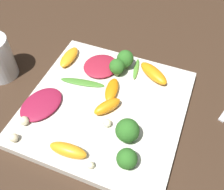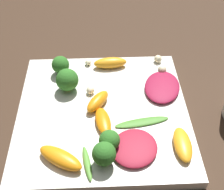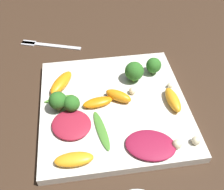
{
  "view_description": "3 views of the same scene",
  "coord_description": "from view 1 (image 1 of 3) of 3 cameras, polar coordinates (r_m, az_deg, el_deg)",
  "views": [
    {
      "loc": [
        -0.12,
        0.28,
        0.42
      ],
      "look_at": [
        -0.01,
        -0.02,
        0.03
      ],
      "focal_mm": 42.0,
      "sensor_mm": 36.0,
      "label": 1
    },
    {
      "loc": [
        -0.0,
        -0.37,
        0.42
      ],
      "look_at": [
        0.02,
        0.02,
        0.04
      ],
      "focal_mm": 50.0,
      "sensor_mm": 36.0,
      "label": 2
    },
    {
      "loc": [
        0.35,
        -0.06,
        0.42
      ],
      "look_at": [
        -0.0,
        -0.0,
        0.04
      ],
      "focal_mm": 42.0,
      "sensor_mm": 36.0,
      "label": 3
    }
  ],
  "objects": [
    {
      "name": "ground_plane",
      "position": [
        0.52,
        -1.39,
        -3.24
      ],
      "size": [
        2.4,
        2.4,
        0.0
      ],
      "primitive_type": "plane",
      "color": "#382619"
    },
    {
      "name": "plate",
      "position": [
        0.52,
        -1.41,
        -2.65
      ],
      "size": [
        0.3,
        0.3,
        0.02
      ],
      "color": "silver",
      "rests_on": "ground_plane"
    },
    {
      "name": "radicchio_leaf_0",
      "position": [
        0.52,
        -15.15,
        -1.92
      ],
      "size": [
        0.09,
        0.1,
        0.01
      ],
      "color": "maroon",
      "rests_on": "plate"
    },
    {
      "name": "radicchio_leaf_1",
      "position": [
        0.57,
        -2.46,
        6.31
      ],
      "size": [
        0.1,
        0.1,
        0.01
      ],
      "color": "maroon",
      "rests_on": "plate"
    },
    {
      "name": "orange_segment_0",
      "position": [
        0.59,
        -9.31,
        8.16
      ],
      "size": [
        0.03,
        0.07,
        0.02
      ],
      "color": "orange",
      "rests_on": "plate"
    },
    {
      "name": "orange_segment_1",
      "position": [
        0.52,
        0.45,
        0.99
      ],
      "size": [
        0.03,
        0.06,
        0.01
      ],
      "color": "orange",
      "rests_on": "plate"
    },
    {
      "name": "orange_segment_2",
      "position": [
        0.49,
        -1.02,
        -2.51
      ],
      "size": [
        0.05,
        0.06,
        0.02
      ],
      "color": "orange",
      "rests_on": "plate"
    },
    {
      "name": "orange_segment_3",
      "position": [
        0.55,
        9.03,
        4.71
      ],
      "size": [
        0.08,
        0.06,
        0.02
      ],
      "color": "orange",
      "rests_on": "plate"
    },
    {
      "name": "orange_segment_4",
      "position": [
        0.45,
        -9.54,
        -11.76
      ],
      "size": [
        0.07,
        0.03,
        0.02
      ],
      "color": "orange",
      "rests_on": "plate"
    },
    {
      "name": "broccoli_floret_0",
      "position": [
        0.56,
        2.66,
        7.94
      ],
      "size": [
        0.04,
        0.04,
        0.04
      ],
      "color": "#84AD5B",
      "rests_on": "plate"
    },
    {
      "name": "broccoli_floret_1",
      "position": [
        0.42,
        3.26,
        -13.72
      ],
      "size": [
        0.03,
        0.03,
        0.04
      ],
      "color": "#84AD5B",
      "rests_on": "plate"
    },
    {
      "name": "broccoli_floret_2",
      "position": [
        0.55,
        1.08,
        6.16
      ],
      "size": [
        0.03,
        0.03,
        0.04
      ],
      "color": "#7A9E51",
      "rests_on": "plate"
    },
    {
      "name": "broccoli_floret_3",
      "position": [
        0.45,
        3.38,
        -7.73
      ],
      "size": [
        0.04,
        0.04,
        0.05
      ],
      "color": "#7A9E51",
      "rests_on": "plate"
    },
    {
      "name": "arugula_sprig_0",
      "position": [
        0.57,
        5.29,
        5.68
      ],
      "size": [
        0.02,
        0.06,
        0.01
      ],
      "color": "#518E33",
      "rests_on": "plate"
    },
    {
      "name": "arugula_sprig_1",
      "position": [
        0.54,
        -6.48,
        2.74
      ],
      "size": [
        0.1,
        0.03,
        0.0
      ],
      "color": "#47842D",
      "rests_on": "plate"
    },
    {
      "name": "macadamia_nut_0",
      "position": [
        0.49,
        -20.57,
        -8.71
      ],
      "size": [
        0.02,
        0.02,
        0.02
      ],
      "color": "beige",
      "rests_on": "plate"
    },
    {
      "name": "macadamia_nut_1",
      "position": [
        0.44,
        -4.67,
        -15.02
      ],
      "size": [
        0.01,
        0.01,
        0.01
      ],
      "color": "beige",
      "rests_on": "plate"
    },
    {
      "name": "macadamia_nut_2",
      "position": [
        0.47,
        -1.03,
        -6.14
      ],
      "size": [
        0.02,
        0.02,
        0.02
      ],
      "color": "beige",
      "rests_on": "plate"
    },
    {
      "name": "macadamia_nut_3",
      "position": [
        0.5,
        -18.56,
        -5.35
      ],
      "size": [
        0.02,
        0.02,
        0.02
      ],
      "color": "beige",
      "rests_on": "plate"
    }
  ]
}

